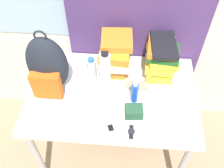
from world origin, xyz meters
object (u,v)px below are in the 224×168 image
object	(u,v)px
book_stack_center	(161,58)
cell_phone	(111,129)
sunglasses_case	(137,86)
sports_bottle	(105,69)
sunscreen_bottle	(135,92)
backpack	(48,67)
wristwatch	(131,132)
camera_pouch	(134,111)
water_bottle	(92,70)
book_stack_left	(115,54)

from	to	relation	value
book_stack_center	cell_phone	size ratio (longest dim) A/B	2.71
cell_phone	sunglasses_case	world-z (taller)	sunglasses_case
sports_bottle	sunscreen_bottle	bearing A→B (deg)	-35.63
backpack	sunglasses_case	world-z (taller)	backpack
sports_bottle	cell_phone	world-z (taller)	sports_bottle
backpack	wristwatch	xyz separation A→B (m)	(0.56, -0.32, -0.21)
backpack	sunscreen_bottle	world-z (taller)	backpack
book_stack_center	sunglasses_case	bearing A→B (deg)	-133.35
sunglasses_case	camera_pouch	distance (m)	0.23
backpack	wristwatch	size ratio (longest dim) A/B	5.10
cell_phone	sunscreen_bottle	bearing A→B (deg)	59.48
book_stack_center	wristwatch	xyz separation A→B (m)	(-0.19, -0.53, -0.13)
water_bottle	cell_phone	size ratio (longest dim) A/B	1.87
backpack	camera_pouch	size ratio (longest dim) A/B	4.14
sunscreen_bottle	book_stack_center	bearing A→B (deg)	57.92
cell_phone	water_bottle	bearing A→B (deg)	112.04
book_stack_center	sunscreen_bottle	world-z (taller)	book_stack_center
backpack	cell_phone	bearing A→B (deg)	-35.14
backpack	sunscreen_bottle	distance (m)	0.59
cell_phone	sunglasses_case	distance (m)	0.38
sunscreen_bottle	sunglasses_case	size ratio (longest dim) A/B	1.20
book_stack_left	water_bottle	world-z (taller)	book_stack_left
book_stack_left	wristwatch	size ratio (longest dim) A/B	3.19
cell_phone	camera_pouch	distance (m)	0.19
sunscreen_bottle	cell_phone	world-z (taller)	sunscreen_bottle
book_stack_left	sports_bottle	size ratio (longest dim) A/B	1.08
book_stack_left	sunglasses_case	size ratio (longest dim) A/B	2.04
sunglasses_case	camera_pouch	world-z (taller)	camera_pouch
book_stack_left	camera_pouch	xyz separation A→B (m)	(0.15, -0.39, -0.12)
sports_bottle	wristwatch	world-z (taller)	sports_bottle
sunglasses_case	backpack	bearing A→B (deg)	-175.65
sports_bottle	wristwatch	distance (m)	0.46
sunglasses_case	wristwatch	xyz separation A→B (m)	(-0.03, -0.36, -0.01)
book_stack_center	sunscreen_bottle	distance (m)	0.34
backpack	book_stack_center	distance (m)	0.78
book_stack_center	water_bottle	bearing A→B (deg)	-167.05
book_stack_left	book_stack_center	bearing A→B (deg)	0.86
sunglasses_case	wristwatch	world-z (taller)	sunglasses_case
cell_phone	book_stack_left	bearing A→B (deg)	90.70
camera_pouch	sports_bottle	bearing A→B (deg)	128.28
sports_bottle	sunscreen_bottle	world-z (taller)	sports_bottle
backpack	cell_phone	size ratio (longest dim) A/B	4.55
water_bottle	cell_phone	world-z (taller)	water_bottle
cell_phone	wristwatch	bearing A→B (deg)	-4.74
water_bottle	sunglasses_case	distance (m)	0.34
water_bottle	wristwatch	bearing A→B (deg)	-54.87
book_stack_left	book_stack_center	distance (m)	0.32
water_bottle	sunscreen_bottle	distance (m)	0.35
backpack	sports_bottle	world-z (taller)	backpack
sunscreen_bottle	sunglasses_case	distance (m)	0.13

